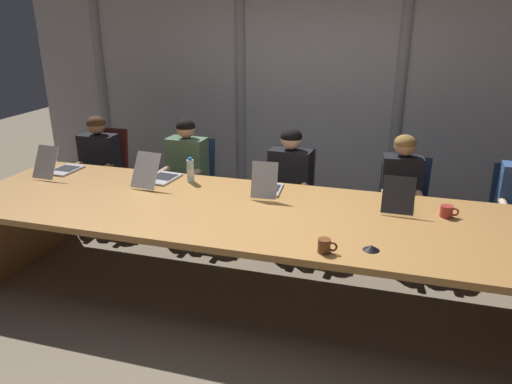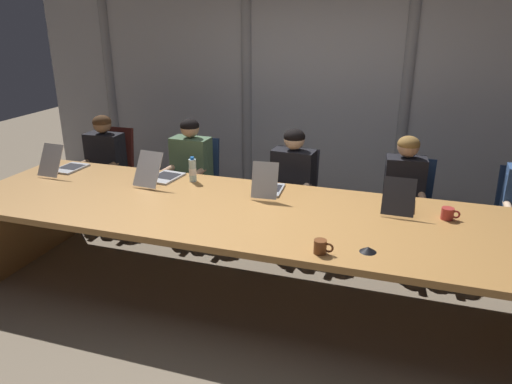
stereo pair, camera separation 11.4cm
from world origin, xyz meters
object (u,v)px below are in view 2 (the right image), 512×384
(laptop_center, at_px, (268,187))
(laptop_right_mid, at_px, (399,202))
(office_chair_left_mid, at_px, (196,194))
(coffee_mug_near, at_px, (448,214))
(person_right_mid, at_px, (404,193))
(person_left_end, at_px, (102,162))
(person_center, at_px, (291,181))
(office_chair_right_mid, at_px, (403,219))
(laptop_left_mid, at_px, (160,175))
(office_chair_left_end, at_px, (111,183))
(conference_mic_middle, at_px, (368,249))
(water_bottle_primary, at_px, (193,170))
(person_left_mid, at_px, (188,170))
(laptop_left_end, at_px, (64,166))
(coffee_mug_far, at_px, (321,247))
(office_chair_center, at_px, (293,206))

(laptop_center, distance_m, laptop_right_mid, 1.07)
(office_chair_left_mid, xyz_separation_m, coffee_mug_near, (2.46, -0.88, 0.45))
(person_right_mid, bearing_deg, person_left_end, -95.80)
(coffee_mug_near, bearing_deg, person_center, 152.28)
(office_chair_left_mid, bearing_deg, person_center, 75.07)
(office_chair_right_mid, bearing_deg, laptop_right_mid, 3.62)
(laptop_left_mid, bearing_deg, person_right_mid, -67.82)
(laptop_center, distance_m, coffee_mug_near, 1.43)
(office_chair_left_mid, height_order, person_center, person_center)
(office_chair_left_end, bearing_deg, person_left_end, 6.87)
(office_chair_left_end, relative_size, conference_mic_middle, 8.75)
(person_right_mid, xyz_separation_m, water_bottle_primary, (-1.84, -0.52, 0.19))
(coffee_mug_near, distance_m, conference_mic_middle, 0.88)
(person_left_mid, bearing_deg, water_bottle_primary, 32.92)
(laptop_left_end, height_order, office_chair_right_mid, laptop_left_end)
(office_chair_left_end, bearing_deg, laptop_right_mid, 74.77)
(laptop_left_end, xyz_separation_m, coffee_mug_far, (2.68, -0.91, -0.01))
(laptop_center, xyz_separation_m, laptop_right_mid, (1.07, -0.01, -0.00))
(office_chair_left_end, distance_m, person_left_mid, 1.12)
(person_right_mid, bearing_deg, office_chair_center, -104.04)
(laptop_center, distance_m, person_right_mid, 1.27)
(person_right_mid, bearing_deg, office_chair_left_end, -98.61)
(person_left_end, distance_m, person_center, 2.13)
(person_center, distance_m, coffee_mug_near, 1.56)
(coffee_mug_near, distance_m, coffee_mug_far, 1.15)
(office_chair_center, relative_size, person_right_mid, 0.77)
(laptop_right_mid, bearing_deg, laptop_left_mid, 90.06)
(office_chair_right_mid, xyz_separation_m, coffee_mug_far, (-0.49, -1.70, 0.45))
(laptop_left_mid, xyz_separation_m, laptop_right_mid, (2.09, -0.02, -0.00))
(person_center, bearing_deg, office_chair_center, -172.84)
(water_bottle_primary, bearing_deg, office_chair_center, 40.77)
(office_chair_right_mid, bearing_deg, office_chair_left_end, -82.31)
(laptop_center, xyz_separation_m, office_chair_left_mid, (-1.04, 0.76, -0.46))
(laptop_right_mid, xyz_separation_m, person_center, (-1.02, 0.62, -0.14))
(laptop_right_mid, bearing_deg, coffee_mug_far, 155.49)
(person_left_mid, distance_m, coffee_mug_far, 2.29)
(person_center, height_order, water_bottle_primary, person_center)
(coffee_mug_near, height_order, conference_mic_middle, coffee_mug_near)
(laptop_right_mid, bearing_deg, laptop_left_end, 90.84)
(person_left_mid, bearing_deg, laptop_left_end, -54.81)
(laptop_center, distance_m, office_chair_right_mid, 1.43)
(coffee_mug_near, bearing_deg, conference_mic_middle, -125.36)
(office_chair_left_mid, bearing_deg, person_left_mid, -9.73)
(coffee_mug_near, bearing_deg, person_right_mid, 114.11)
(laptop_right_mid, relative_size, coffee_mug_far, 3.34)
(person_left_end, xyz_separation_m, conference_mic_middle, (3.00, -1.44, 0.11))
(person_left_mid, height_order, conference_mic_middle, person_left_mid)
(laptop_center, height_order, laptop_right_mid, laptop_center)
(laptop_left_end, height_order, person_left_end, person_left_end)
(person_center, bearing_deg, person_left_mid, -85.13)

